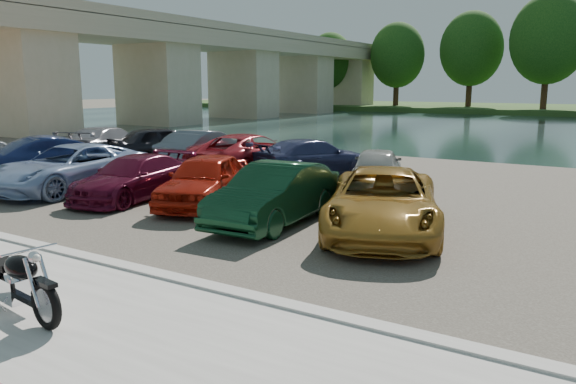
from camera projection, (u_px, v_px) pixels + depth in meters
name	position (u px, v px, depth m)	size (l,w,h in m)	color
ground	(82.00, 330.00, 7.64)	(200.00, 200.00, 0.00)	#595447
promenade	(13.00, 356.00, 6.79)	(60.00, 6.00, 0.10)	#A6A29C
kerb	(182.00, 282.00, 9.29)	(60.00, 0.30, 0.14)	#A6A29C
parking_lot	(387.00, 195.00, 16.82)	(60.00, 18.00, 0.04)	#454037
river	(537.00, 130.00, 41.03)	(120.00, 40.00, 0.00)	#192E2E
bridge	(237.00, 62.00, 55.33)	(7.00, 56.00, 8.55)	tan
motorcycle	(10.00, 279.00, 8.00)	(2.32, 0.77, 1.05)	black
car_1	(33.00, 160.00, 18.91)	(1.59, 4.55, 1.50)	#162046
car_2	(71.00, 168.00, 17.34)	(2.37, 5.14, 1.43)	#8DA5CD
car_3	(133.00, 178.00, 16.07)	(1.74, 4.28, 1.24)	#530B23
car_4	(205.00, 180.00, 15.19)	(1.67, 4.15, 1.41)	#A91A0B
car_5	(275.00, 194.00, 13.21)	(1.49, 4.28, 1.41)	#0F3A1F
car_6	(383.00, 202.00, 12.31)	(2.36, 5.12, 1.42)	#A47426
car_7	(107.00, 143.00, 24.60)	(2.04, 5.02, 1.46)	gray
car_8	(163.00, 144.00, 23.85)	(1.82, 4.52, 1.54)	black
car_9	(204.00, 149.00, 22.39)	(1.56, 4.48, 1.47)	slate
car_10	(249.00, 153.00, 21.00)	(2.43, 5.26, 1.46)	maroon
car_11	(312.00, 158.00, 20.06)	(1.90, 4.66, 1.35)	navy
car_12	(377.00, 166.00, 18.20)	(1.52, 3.77, 1.29)	#A0A19C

